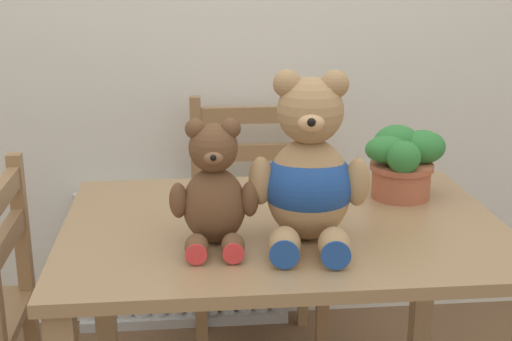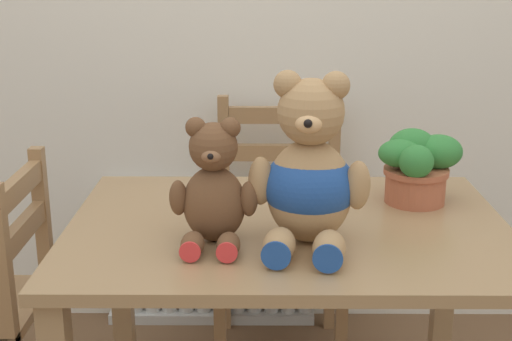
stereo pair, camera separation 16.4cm
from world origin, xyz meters
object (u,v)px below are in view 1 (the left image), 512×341
Objects in this scene: wooden_chair_behind at (255,231)px; teddy_bear_left at (214,192)px; teddy_bear_right at (309,175)px; potted_plant at (403,161)px.

teddy_bear_left is (-0.18, -0.84, 0.43)m from wooden_chair_behind.
potted_plant is at bearing -129.32° from teddy_bear_right.
teddy_bear_right is 0.43m from potted_plant.
wooden_chair_behind is at bearing 122.73° from potted_plant.
wooden_chair_behind is at bearing -78.98° from teddy_bear_right.
teddy_bear_right reaches higher than wooden_chair_behind.
teddy_bear_left is at bearing -151.61° from potted_plant.
wooden_chair_behind is 0.78m from potted_plant.
wooden_chair_behind is 0.96m from teddy_bear_right.
teddy_bear_right reaches higher than potted_plant.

